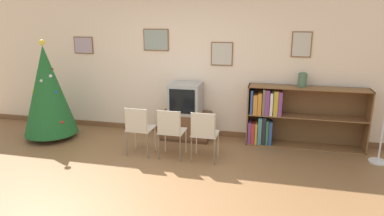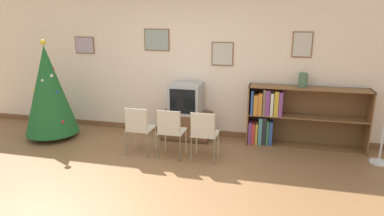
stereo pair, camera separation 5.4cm
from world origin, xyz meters
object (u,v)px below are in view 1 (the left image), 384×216
tv_console (186,126)px  vase (302,80)px  television (185,98)px  christmas_tree (47,91)px  folding_chair_right (204,133)px  bookshelf (284,116)px  folding_chair_center (171,130)px  folding_chair_left (139,128)px

tv_console → vase: 2.22m
television → vase: 2.05m
television → vase: bearing=3.7°
christmas_tree → folding_chair_right: size_ratio=2.22×
bookshelf → vase: bearing=8.3°
tv_console → folding_chair_center: (0.00, -0.95, 0.23)m
tv_console → folding_chair_center: size_ratio=1.09×
folding_chair_right → bookshelf: (1.20, 1.04, 0.06)m
tv_console → vase: vase is taller
tv_console → vase: (2.01, 0.13, 0.93)m
television → folding_chair_left: size_ratio=0.69×
christmas_tree → folding_chair_right: bearing=-7.7°
tv_console → bookshelf: bearing=2.9°
tv_console → television: (0.00, -0.00, 0.52)m
folding_chair_left → vase: size_ratio=3.40×
bookshelf → vase: size_ratio=8.23×
television → vase: vase is taller
folding_chair_right → vase: 1.95m
folding_chair_center → bookshelf: (1.74, 1.04, 0.06)m
television → folding_chair_center: 0.99m
folding_chair_right → vase: size_ratio=3.40×
folding_chair_left → folding_chair_right: (1.08, 0.00, 0.00)m
bookshelf → vase: vase is taller
folding_chair_center → bookshelf: size_ratio=0.41×
folding_chair_left → folding_chair_right: same height
television → folding_chair_left: television is taller
christmas_tree → vase: (4.46, 0.67, 0.28)m
bookshelf → folding_chair_left: bearing=-155.6°
vase → folding_chair_center: bearing=-151.8°
folding_chair_center → vase: (2.01, 1.08, 0.70)m
folding_chair_left → folding_chair_right: 1.08m
christmas_tree → television: (2.45, 0.54, -0.13)m
folding_chair_center → bookshelf: bearing=30.7°
folding_chair_center → tv_console: bearing=90.0°
tv_console → folding_chair_center: folding_chair_center is taller
christmas_tree → tv_console: size_ratio=2.03×
television → christmas_tree: bearing=-167.5°
tv_console → folding_chair_center: 0.98m
christmas_tree → television: 2.51m
folding_chair_left → folding_chair_right: size_ratio=1.00×
christmas_tree → bookshelf: 4.25m
tv_console → folding_chair_right: folding_chair_right is taller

